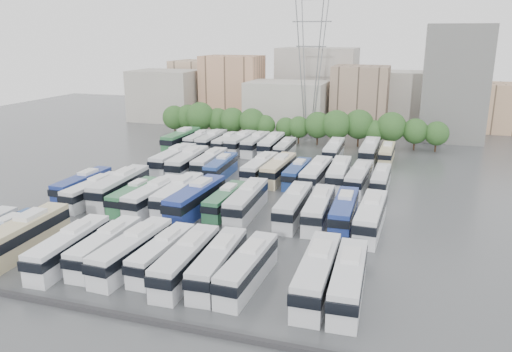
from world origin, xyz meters
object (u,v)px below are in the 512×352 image
(bus_r0_s8, at_px, (186,260))
(bus_r0_s12, at_px, (317,273))
(electricity_pylon, at_px, (311,57))
(bus_r1_s7, at_px, (225,201))
(bus_r2_s4, at_px, (210,163))
(bus_r3_s13, at_px, (387,153))
(bus_r1_s4, at_px, (154,196))
(bus_r3_s1, at_px, (198,140))
(bus_r0_s5, at_px, (106,246))
(bus_r1_s12, at_px, (344,211))
(bus_r0_s10, at_px, (248,267))
(bus_r0_s13, at_px, (349,280))
(bus_r0_s4, at_px, (69,247))
(bus_r2_s2, at_px, (174,159))
(bus_r3_s10, at_px, (334,151))
(bus_r1_s5, at_px, (178,195))
(bus_r3_s2, at_px, (211,141))
(bus_r1_s10, at_px, (293,205))
(bus_r2_s8, at_px, (279,169))
(bus_r2_s3, at_px, (188,162))
(bus_r1_s3, at_px, (134,195))
(bus_r0_s9, at_px, (218,262))
(bus_r2_s7, at_px, (260,168))
(bus_r2_s11, at_px, (339,174))
(bus_r3_s4, at_px, (241,142))
(bus_r0_s2, at_px, (22,236))
(bus_r1_s13, at_px, (371,216))
(bus_r2_s10, at_px, (316,174))
(bus_r1_s1, at_px, (93,191))
(bus_r3_s6, at_px, (272,145))
(bus_r3_s7, at_px, (285,148))
(bus_r1_s0, at_px, (83,185))
(bus_r3_s3, at_px, (227,143))
(bus_r2_s13, at_px, (381,180))
(bus_r1_s2, at_px, (120,186))
(bus_r0_s1, at_px, (1,235))
(bus_r0_s7, at_px, (162,253))
(bus_r2_s12, at_px, (359,178))
(bus_r1_s6, at_px, (196,199))
(bus_r3_s0, at_px, (181,139))

(bus_r0_s8, height_order, bus_r0_s12, bus_r0_s12)
(electricity_pylon, xyz_separation_m, bus_r1_s7, (-0.15, -55.13, -16.95))
(bus_r2_s4, xyz_separation_m, bus_r3_s13, (29.55, 17.61, -0.17))
(bus_r1_s4, bearing_deg, bus_r3_s1, 107.51)
(bus_r0_s5, relative_size, bus_r1_s12, 0.95)
(bus_r0_s10, relative_size, bus_r0_s13, 0.94)
(bus_r0_s4, distance_m, bus_r1_s7, 22.45)
(bus_r2_s2, height_order, bus_r3_s10, bus_r2_s2)
(bus_r1_s12, bearing_deg, bus_r1_s4, -177.08)
(bus_r1_s4, height_order, bus_r3_s1, bus_r1_s4)
(bus_r1_s5, xyz_separation_m, bus_r3_s2, (-9.72, 35.49, -0.06))
(bus_r0_s5, relative_size, bus_r0_s12, 0.89)
(bus_r1_s10, relative_size, bus_r3_s13, 1.14)
(electricity_pylon, relative_size, bus_r2_s8, 2.66)
(bus_r2_s3, height_order, bus_r2_s8, bus_r2_s3)
(bus_r3_s13, bearing_deg, bus_r1_s3, -129.82)
(bus_r0_s9, xyz_separation_m, bus_r1_s5, (-13.38, 18.26, 0.12))
(bus_r1_s10, height_order, bus_r2_s7, bus_r1_s10)
(bus_r2_s11, height_order, bus_r3_s4, bus_r2_s11)
(bus_r0_s2, bearing_deg, bus_r0_s10, -0.87)
(bus_r0_s5, relative_size, bus_r1_s5, 0.91)
(bus_r1_s12, height_order, bus_r1_s13, bus_r1_s13)
(bus_r0_s4, xyz_separation_m, bus_r0_s9, (16.60, 1.45, -0.05))
(bus_r3_s1, bearing_deg, bus_r3_s2, -15.27)
(bus_r0_s12, bearing_deg, bus_r0_s5, 179.60)
(bus_r1_s4, distance_m, bus_r2_s10, 26.70)
(bus_r0_s2, height_order, bus_r1_s1, bus_r0_s2)
(bus_r3_s6, height_order, bus_r3_s7, bus_r3_s6)
(bus_r0_s12, bearing_deg, bus_r1_s0, 154.22)
(bus_r2_s2, xyz_separation_m, bus_r3_s2, (0.07, 17.41, -0.16))
(bus_r0_s8, height_order, bus_r1_s0, bus_r0_s8)
(bus_r0_s13, distance_m, bus_r1_s7, 26.73)
(bus_r1_s5, bearing_deg, bus_r0_s8, -63.62)
(bus_r2_s8, bearing_deg, bus_r0_s9, -82.50)
(bus_r0_s8, relative_size, bus_r3_s3, 1.10)
(bus_r0_s8, relative_size, bus_r3_s4, 0.98)
(bus_r2_s13, xyz_separation_m, bus_r3_s1, (-39.86, 18.99, 0.02))
(bus_r1_s1, distance_m, bus_r1_s2, 3.80)
(bus_r0_s1, xyz_separation_m, bus_r2_s2, (3.23, 37.06, 0.35))
(bus_r0_s1, height_order, bus_r0_s13, bus_r0_s13)
(bus_r2_s3, bearing_deg, bus_r0_s8, -67.80)
(bus_r0_s7, bearing_deg, bus_r3_s7, 91.46)
(bus_r0_s10, relative_size, bus_r2_s11, 0.92)
(bus_r1_s2, xyz_separation_m, bus_r3_s3, (3.54, 35.26, -0.35))
(bus_r0_s8, xyz_separation_m, bus_r1_s0, (-26.22, 18.98, -0.06))
(bus_r2_s12, bearing_deg, bus_r1_s3, -145.97)
(bus_r1_s6, xyz_separation_m, bus_r3_s0, (-19.65, 35.99, -0.05))
(bus_r2_s10, bearing_deg, bus_r3_s3, 141.66)
(bus_r2_s8, xyz_separation_m, bus_r3_s6, (-6.40, 18.07, -0.00))
(bus_r3_s10, bearing_deg, bus_r3_s6, 173.61)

